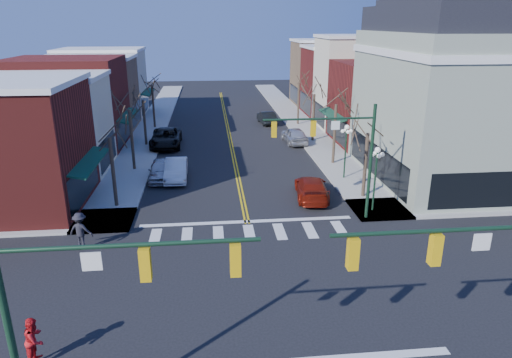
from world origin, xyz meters
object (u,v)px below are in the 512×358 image
object	(u,v)px
car_right_near	(311,188)
pedestrian_red_b	(35,340)
lamppost_corner	(376,168)
pedestrian_dark_b	(81,230)
car_right_far	(267,117)
car_left_mid	(176,170)
car_left_far	(166,138)
car_right_mid	(294,135)
victorian_corner	(460,93)
car_left_near	(161,170)
lamppost_midblock	(346,142)

from	to	relation	value
car_right_near	pedestrian_red_b	xyz separation A→B (m)	(-13.28, -15.07, 0.29)
lamppost_corner	pedestrian_dark_b	world-z (taller)	lamppost_corner
car_right_far	pedestrian_dark_b	distance (m)	34.02
car_left_mid	pedestrian_dark_b	bearing A→B (deg)	-111.96
car_left_far	car_right_far	size ratio (longest dim) A/B	1.36
lamppost_corner	pedestrian_red_b	bearing A→B (deg)	-143.73
car_right_mid	pedestrian_dark_b	distance (m)	26.41
victorian_corner	lamppost_corner	distance (m)	10.89
car_left_near	car_right_near	world-z (taller)	car_left_near
car_left_near	pedestrian_red_b	distance (m)	20.38
lamppost_corner	pedestrian_red_b	size ratio (longest dim) A/B	2.44
lamppost_corner	car_left_mid	world-z (taller)	lamppost_corner
lamppost_corner	car_left_far	distance (m)	23.31
car_right_mid	car_right_far	bearing A→B (deg)	-85.02
victorian_corner	car_left_mid	bearing A→B (deg)	174.99
car_right_far	pedestrian_red_b	xyz separation A→B (m)	(-13.29, -39.92, 0.29)
lamppost_midblock	car_left_mid	bearing A→B (deg)	174.00
car_left_near	car_right_far	size ratio (longest dim) A/B	0.97
car_right_far	car_left_mid	bearing A→B (deg)	57.80
car_right_near	pedestrian_red_b	distance (m)	20.09
car_left_near	car_right_mid	xyz separation A→B (m)	(12.38, 10.02, 0.06)
lamppost_corner	car_right_near	xyz separation A→B (m)	(-3.40, 2.83, -2.22)
car_left_far	lamppost_midblock	bearing A→B (deg)	-38.68
car_left_far	car_left_mid	bearing A→B (deg)	-81.41
lamppost_midblock	pedestrian_red_b	bearing A→B (deg)	-131.68
car_right_near	pedestrian_dark_b	bearing A→B (deg)	30.53
victorian_corner	car_left_near	xyz separation A→B (m)	(-22.48, 1.99, -5.90)
car_left_mid	pedestrian_red_b	size ratio (longest dim) A/B	2.66
car_right_near	pedestrian_red_b	bearing A→B (deg)	55.22
car_left_mid	pedestrian_red_b	world-z (taller)	pedestrian_red_b
lamppost_midblock	car_left_near	distance (m)	14.43
pedestrian_dark_b	car_right_near	bearing A→B (deg)	-143.02
car_right_near	victorian_corner	bearing A→B (deg)	-158.24
car_left_near	car_right_far	xyz separation A→B (m)	(10.79, 19.69, -0.01)
car_right_far	pedestrian_dark_b	xyz separation A→B (m)	(-13.95, -31.03, 0.38)
lamppost_corner	car_left_near	size ratio (longest dim) A/B	0.98
car_left_near	pedestrian_dark_b	world-z (taller)	pedestrian_dark_b
car_left_near	car_left_mid	world-z (taller)	car_left_mid
lamppost_midblock	car_right_near	bearing A→B (deg)	-132.83
car_left_mid	car_right_far	bearing A→B (deg)	63.30
victorian_corner	car_right_near	size ratio (longest dim) A/B	2.78
lamppost_midblock	car_right_near	distance (m)	5.47
car_left_far	car_right_mid	bearing A→B (deg)	-0.51
victorian_corner	car_right_near	world-z (taller)	victorian_corner
car_right_far	lamppost_midblock	bearing A→B (deg)	92.77
pedestrian_red_b	pedestrian_dark_b	xyz separation A→B (m)	(-0.66, 8.89, 0.09)
victorian_corner	car_left_far	distance (m)	26.52
car_left_mid	car_right_near	size ratio (longest dim) A/B	0.92
victorian_corner	car_right_far	xyz separation A→B (m)	(-11.69, 21.68, -5.91)
car_left_near	pedestrian_red_b	size ratio (longest dim) A/B	2.50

